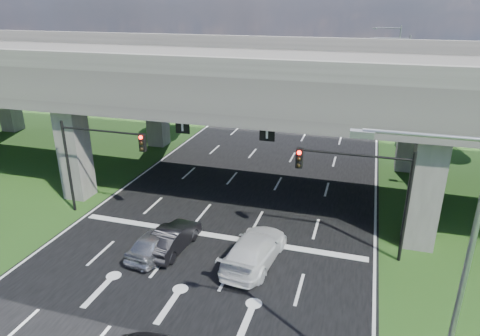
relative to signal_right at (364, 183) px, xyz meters
The scene contains 18 objects.
ground 9.71m from the signal_right, 153.26° to the right, with size 160.00×160.00×0.00m, color #234416.
road 10.74m from the signal_right, 142.25° to the left, with size 18.00×120.00×0.03m, color black.
overpass 11.84m from the signal_right, 134.16° to the left, with size 80.00×15.00×10.00m.
warehouse 45.97m from the signal_right, 137.44° to the left, with size 20.00×10.00×4.00m, color #9E9E99.
signal_right is the anchor object (origin of this frame).
signal_left 15.65m from the signal_right, behind, with size 5.76×0.54×6.00m.
streetlight_near 10.33m from the signal_right, 77.12° to the right, with size 3.38×0.25×10.00m.
streetlight_far 20.25m from the signal_right, 83.53° to the left, with size 3.38×0.25×10.00m.
streetlight_beyond 36.17m from the signal_right, 86.39° to the left, with size 3.38×0.25×10.00m.
tree_left_near 31.01m from the signal_right, 134.63° to the left, with size 4.50×4.50×7.80m.
tree_left_mid 38.96m from the signal_right, 129.50° to the left, with size 3.91×3.90×6.76m.
tree_left_far 43.37m from the signal_right, 118.63° to the left, with size 4.80×4.80×8.32m.
tree_right_near 24.62m from the signal_right, 77.76° to the left, with size 4.20×4.20×7.28m.
tree_right_mid 33.10m from the signal_right, 75.62° to the left, with size 3.91×3.90×6.76m.
tree_right_far 40.29m from the signal_right, 83.99° to the left, with size 4.50×4.50×7.80m.
car_silver 11.23m from the signal_right, 163.41° to the right, with size 1.68×4.18×1.43m, color #B4B5BC.
car_dark 10.51m from the signal_right, 165.77° to the right, with size 1.47×4.22×1.39m, color black.
car_white 6.52m from the signal_right, 154.63° to the right, with size 2.19×5.40×1.57m, color silver.
Camera 1 is at (7.54, -16.80, 12.74)m, focal length 32.00 mm.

